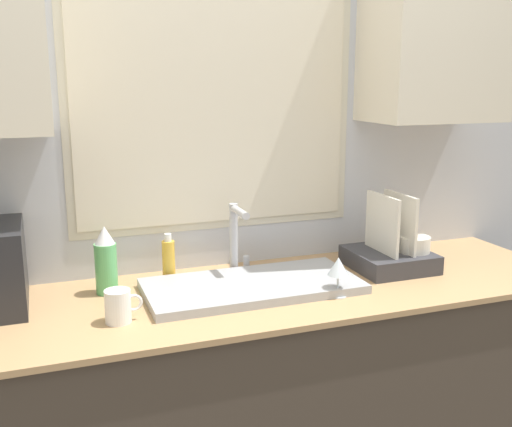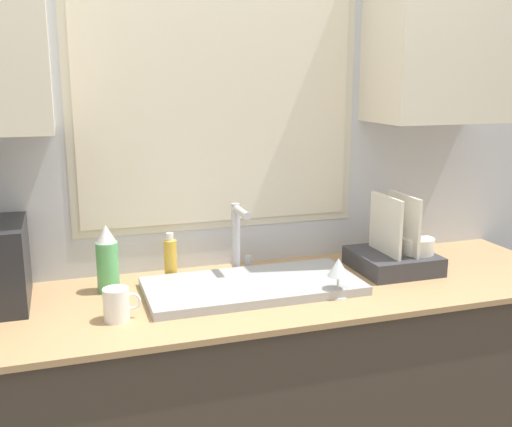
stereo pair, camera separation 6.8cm
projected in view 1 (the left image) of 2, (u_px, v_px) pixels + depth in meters
name	position (u px, v px, depth m)	size (l,w,h in m)	color
countertop	(244.00, 413.00, 2.16)	(2.46, 0.67, 0.93)	#42382D
wall_back	(216.00, 141.00, 2.23)	(6.00, 0.38, 2.60)	silver
sink_basin	(252.00, 286.00, 2.07)	(0.74, 0.35, 0.03)	#9EA0A5
faucet	(236.00, 234.00, 2.21)	(0.08, 0.16, 0.26)	#B7B7BC
dish_rack	(392.00, 252.00, 2.29)	(0.29, 0.29, 0.29)	#333338
spray_bottle	(106.00, 261.00, 2.02)	(0.07, 0.07, 0.23)	#59B266
soap_bottle	(169.00, 259.00, 2.16)	(0.05, 0.05, 0.17)	gold
mug_near_sink	(119.00, 306.00, 1.79)	(0.11, 0.08, 0.10)	white
wine_glass	(338.00, 268.00, 1.99)	(0.07, 0.07, 0.14)	silver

